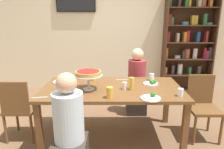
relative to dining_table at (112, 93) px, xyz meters
The scene contains 21 objects.
ground_plane 0.66m from the dining_table, ahead, with size 12.00×12.00×0.00m, color brown.
rear_partition 2.32m from the dining_table, 90.00° to the left, with size 8.00×0.12×2.80m, color beige.
dining_table is the anchor object (origin of this frame).
bookshelf 2.67m from the dining_table, 49.83° to the left, with size 1.10×0.30×2.21m.
television 2.62m from the dining_table, 110.35° to the left, with size 0.85×0.05×0.48m.
diner_far_right 0.91m from the dining_table, 61.55° to the left, with size 0.34×0.34×1.15m.
diner_near_left 0.91m from the dining_table, 118.52° to the right, with size 0.34×0.34×1.15m.
chair_head_east 1.27m from the dining_table, ahead, with size 0.40×0.40×0.87m.
chair_head_west 1.25m from the dining_table, behind, with size 0.40×0.40×0.87m.
deep_dish_pizza_stand 0.42m from the dining_table, 163.33° to the right, with size 0.36×0.36×0.25m.
salad_plate_near_diner 0.76m from the dining_table, 162.13° to the left, with size 0.25×0.25×0.07m.
salad_plate_far_diner 0.61m from the dining_table, 41.28° to the right, with size 0.23×0.23×0.07m.
salad_plate_spare 0.58m from the dining_table, 13.33° to the left, with size 0.20×0.20×0.07m.
beer_glass_amber_tall 0.45m from the dining_table, 129.64° to the left, with size 0.07×0.07×0.15m, color gold.
beer_glass_amber_short 0.31m from the dining_table, 20.50° to the right, with size 0.06×0.06×0.16m, color gold.
beer_glass_amber_spare 0.41m from the dining_table, 94.14° to the right, with size 0.08×0.08×0.13m, color gold.
water_glass_clear_near 0.22m from the dining_table, 25.39° to the right, with size 0.06×0.06×0.09m, color white.
water_glass_clear_far 0.88m from the dining_table, 21.80° to the right, with size 0.07×0.07×0.09m, color white.
water_glass_clear_spare 0.68m from the dining_table, 28.72° to the left, with size 0.07×0.07×0.10m, color white.
cutlery_fork_near 0.40m from the dining_table, 66.50° to the left, with size 0.18×0.02×0.01m, color silver.
cutlery_knife_near 0.92m from the dining_table, 156.21° to the right, with size 0.18×0.02×0.01m, color silver.
Camera 1 is at (0.00, -2.62, 1.64)m, focal length 33.21 mm.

